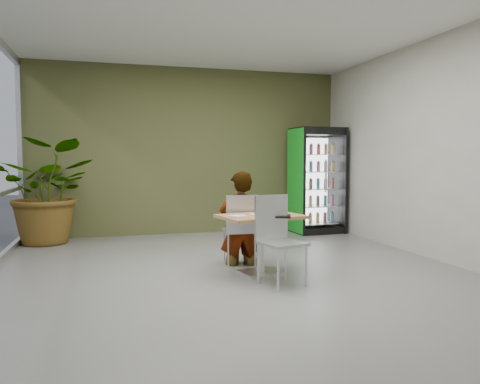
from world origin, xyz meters
name	(u,v)px	position (x,y,z in m)	size (l,w,h in m)	color
ground	(237,276)	(0.00, 0.00, 0.00)	(7.00, 7.00, 0.00)	slate
room_envelope	(237,147)	(0.00, 0.00, 1.60)	(6.00, 7.00, 3.20)	beige
dining_table	(261,232)	(0.31, 0.03, 0.54)	(1.11, 0.88, 0.75)	tan
chair_far	(241,224)	(0.21, 0.58, 0.57)	(0.46, 0.47, 0.97)	silver
chair_near	(277,232)	(0.36, -0.43, 0.60)	(0.56, 0.56, 1.03)	silver
seated_woman	(240,229)	(0.22, 0.63, 0.49)	(0.59, 0.38, 1.59)	black
pizza_plate	(259,214)	(0.30, 0.03, 0.77)	(0.34, 0.29, 0.03)	silver
soda_cup	(276,207)	(0.54, 0.10, 0.84)	(0.10, 0.10, 0.18)	silver
napkin_stack	(238,216)	(-0.02, -0.11, 0.76)	(0.17, 0.17, 0.02)	silver
cafeteria_tray	(274,216)	(0.41, -0.19, 0.76)	(0.40, 0.29, 0.02)	black
beverage_fridge	(317,180)	(2.44, 2.93, 1.03)	(0.97, 0.77, 2.05)	black
potted_plant	(49,191)	(-2.49, 3.08, 0.90)	(1.61, 1.39, 1.79)	#245B27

